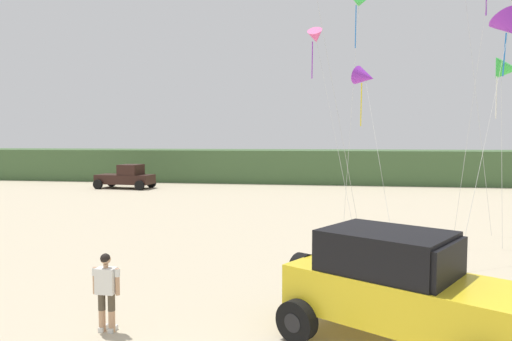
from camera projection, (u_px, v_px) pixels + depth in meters
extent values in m
cube|color=#426038|center=(271.00, 165.00, 45.41)|extent=(90.00, 7.42, 3.01)
cube|color=yellow|center=(403.00, 298.00, 8.88)|extent=(4.72, 3.85, 0.90)
cube|color=yellow|center=(499.00, 298.00, 7.79)|extent=(1.82, 2.02, 0.12)
cube|color=black|center=(387.00, 251.00, 9.05)|extent=(2.88, 2.70, 0.80)
cube|color=black|center=(450.00, 264.00, 8.28)|extent=(0.95, 1.48, 0.72)
cylinder|color=black|center=(303.00, 271.00, 10.37)|extent=(0.66, 0.82, 0.77)
cylinder|color=black|center=(348.00, 295.00, 10.83)|extent=(0.87, 0.69, 0.84)
cylinder|color=black|center=(348.00, 295.00, 10.83)|extent=(0.49, 0.47, 0.38)
cylinder|color=black|center=(297.00, 321.00, 9.26)|extent=(0.87, 0.69, 0.84)
cylinder|color=black|center=(297.00, 321.00, 9.26)|extent=(0.49, 0.47, 0.38)
cylinder|color=tan|center=(102.00, 320.00, 9.77)|extent=(0.14, 0.14, 0.49)
cylinder|color=#4C4233|center=(102.00, 301.00, 9.75)|extent=(0.15, 0.15, 0.36)
cube|color=silver|center=(103.00, 328.00, 9.82)|extent=(0.12, 0.26, 0.10)
cylinder|color=tan|center=(112.00, 320.00, 9.73)|extent=(0.14, 0.14, 0.49)
cylinder|color=#4C4233|center=(111.00, 302.00, 9.71)|extent=(0.15, 0.15, 0.36)
cube|color=silver|center=(113.00, 329.00, 9.78)|extent=(0.12, 0.26, 0.10)
cube|color=silver|center=(106.00, 281.00, 9.70)|extent=(0.41, 0.27, 0.54)
cylinder|color=tan|center=(95.00, 280.00, 9.74)|extent=(0.09, 0.09, 0.56)
cylinder|color=silver|center=(95.00, 272.00, 9.73)|extent=(0.11, 0.11, 0.16)
cylinder|color=tan|center=(117.00, 282.00, 9.65)|extent=(0.09, 0.09, 0.56)
cylinder|color=silver|center=(117.00, 273.00, 9.64)|extent=(0.11, 0.11, 0.16)
cylinder|color=tan|center=(106.00, 266.00, 9.67)|extent=(0.10, 0.10, 0.08)
sphere|color=tan|center=(106.00, 259.00, 9.67)|extent=(0.21, 0.21, 0.21)
sphere|color=black|center=(105.00, 258.00, 9.65)|extent=(0.21, 0.21, 0.21)
cube|color=black|center=(125.00, 179.00, 38.32)|extent=(4.73, 2.25, 0.76)
cube|color=black|center=(131.00, 170.00, 38.14)|extent=(1.73, 1.92, 0.84)
cylinder|color=black|center=(151.00, 183.00, 38.93)|extent=(0.78, 0.32, 0.76)
cylinder|color=black|center=(139.00, 185.00, 36.90)|extent=(0.78, 0.32, 0.76)
cylinder|color=black|center=(112.00, 182.00, 39.80)|extent=(0.78, 0.32, 0.76)
cylinder|color=black|center=(98.00, 184.00, 37.76)|extent=(0.78, 0.32, 0.76)
cone|color=#E04C93|center=(316.00, 36.00, 22.51)|extent=(0.90, 1.00, 1.06)
cylinder|color=purple|center=(312.00, 60.00, 22.61)|extent=(0.05, 0.40, 1.83)
cylinder|color=silver|center=(334.00, 128.00, 20.58)|extent=(1.81, 4.25, 8.96)
cylinder|color=silver|center=(473.00, 103.00, 17.85)|extent=(1.84, 2.53, 10.79)
cone|color=purple|center=(365.00, 77.00, 20.48)|extent=(1.42, 1.30, 1.28)
cylinder|color=yellow|center=(361.00, 105.00, 20.59)|extent=(0.05, 0.30, 1.90)
cylinder|color=silver|center=(378.00, 155.00, 18.11)|extent=(0.75, 5.17, 6.74)
cone|color=green|center=(359.00, 1.00, 22.30)|extent=(0.99, 1.09, 1.21)
cylinder|color=blue|center=(356.00, 27.00, 22.41)|extent=(0.05, 0.32, 1.97)
cylinder|color=silver|center=(352.00, 110.00, 20.91)|extent=(0.75, 3.67, 10.62)
cone|color=purple|center=(510.00, 26.00, 17.66)|extent=(1.82, 1.78, 1.51)
cylinder|color=blue|center=(504.00, 55.00, 17.76)|extent=(0.05, 0.26, 1.61)
cylinder|color=silver|center=(487.00, 134.00, 15.82)|extent=(2.88, 4.78, 8.30)
cylinder|color=silver|center=(474.00, 80.00, 20.16)|extent=(1.03, 2.51, 13.13)
cylinder|color=silver|center=(329.00, 66.00, 19.16)|extent=(2.65, 1.86, 13.98)
cone|color=green|center=(501.00, 71.00, 18.58)|extent=(1.52, 1.51, 1.19)
cylinder|color=white|center=(496.00, 98.00, 18.67)|extent=(0.05, 0.09, 1.69)
cylinder|color=silver|center=(502.00, 156.00, 17.77)|extent=(0.49, 2.19, 6.71)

